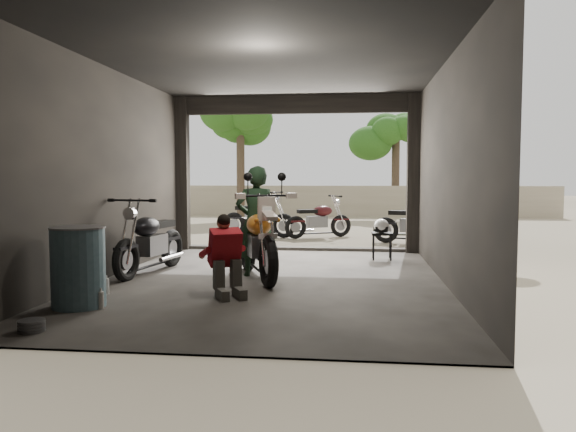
% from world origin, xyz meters
% --- Properties ---
extents(ground, '(80.00, 80.00, 0.00)m').
position_xyz_m(ground, '(0.00, 0.00, 0.00)').
color(ground, '#7A6D56').
rests_on(ground, ground).
extents(garage, '(7.00, 7.13, 3.20)m').
position_xyz_m(garage, '(0.00, 0.55, 1.28)').
color(garage, '#2D2B28').
rests_on(garage, ground).
extents(boundary_wall, '(18.00, 0.30, 1.20)m').
position_xyz_m(boundary_wall, '(0.00, 14.00, 0.60)').
color(boundary_wall, gray).
rests_on(boundary_wall, ground).
extents(tree_left, '(2.20, 2.20, 5.60)m').
position_xyz_m(tree_left, '(-3.00, 12.50, 3.99)').
color(tree_left, '#382B1E').
rests_on(tree_left, ground).
extents(tree_right, '(2.20, 2.20, 5.00)m').
position_xyz_m(tree_right, '(2.80, 14.00, 3.56)').
color(tree_right, '#382B1E').
rests_on(tree_right, ground).
extents(main_bike, '(1.50, 2.15, 1.33)m').
position_xyz_m(main_bike, '(-0.24, 0.18, 0.66)').
color(main_bike, beige).
rests_on(main_bike, ground).
extents(left_bike, '(1.01, 1.90, 1.22)m').
position_xyz_m(left_bike, '(-2.00, 0.43, 0.61)').
color(left_bike, black).
rests_on(left_bike, ground).
extents(outside_bike_a, '(1.86, 1.12, 1.18)m').
position_xyz_m(outside_bike_a, '(-1.22, 6.02, 0.59)').
color(outside_bike_a, black).
rests_on(outside_bike_a, ground).
extents(outside_bike_b, '(1.71, 1.34, 1.08)m').
position_xyz_m(outside_bike_b, '(0.32, 6.04, 0.54)').
color(outside_bike_b, '#420F12').
rests_on(outside_bike_b, ground).
extents(outside_bike_c, '(1.81, 1.14, 1.14)m').
position_xyz_m(outside_bike_c, '(2.59, 4.93, 0.57)').
color(outside_bike_c, black).
rests_on(outside_bike_c, ground).
extents(rider, '(0.72, 0.58, 1.71)m').
position_xyz_m(rider, '(-0.29, 0.38, 0.86)').
color(rider, black).
rests_on(rider, ground).
extents(mechanic, '(0.79, 0.87, 1.02)m').
position_xyz_m(mechanic, '(-0.40, -1.15, 0.51)').
color(mechanic, red).
rests_on(mechanic, ground).
extents(stool, '(0.37, 0.37, 0.52)m').
position_xyz_m(stool, '(1.72, 2.32, 0.44)').
color(stool, black).
rests_on(stool, ground).
extents(helmet, '(0.35, 0.36, 0.26)m').
position_xyz_m(helmet, '(1.71, 2.27, 0.65)').
color(helmet, white).
rests_on(helmet, stool).
extents(oil_drum, '(0.65, 0.65, 0.95)m').
position_xyz_m(oil_drum, '(-2.00, -1.93, 0.48)').
color(oil_drum, '#3E5C69').
rests_on(oil_drum, ground).
extents(sign_post, '(0.74, 0.08, 2.22)m').
position_xyz_m(sign_post, '(3.81, 2.48, 1.48)').
color(sign_post, black).
rests_on(sign_post, ground).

